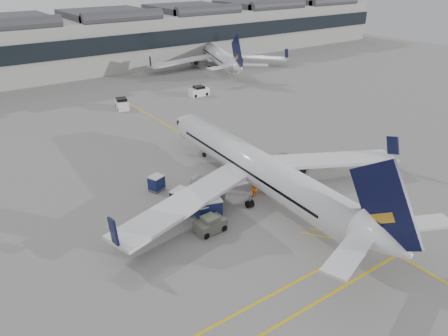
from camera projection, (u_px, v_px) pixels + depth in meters
ground at (215, 227)px, 40.62m from camera, size 220.00×220.00×0.00m
terminal at (18, 48)px, 90.73m from camera, size 200.00×20.45×12.40m
apron_markings at (236, 164)px, 53.23m from camera, size 0.25×60.00×0.01m
airliner_main at (259, 169)px, 45.09m from camera, size 34.44×37.72×10.02m
airliner_far at (217, 55)px, 100.62m from camera, size 31.04×34.42×9.53m
belt_loader at (240, 178)px, 48.64m from camera, size 4.31×1.91×1.72m
baggage_cart_a at (204, 211)px, 41.42m from camera, size 1.73×1.49×1.68m
baggage_cart_b at (156, 183)px, 46.83m from camera, size 1.94×1.77×1.67m
baggage_cart_c at (181, 198)px, 43.35m from camera, size 2.33×2.15×1.99m
baggage_cart_d at (212, 208)px, 41.69m from camera, size 2.34×2.12×2.04m
ramp_agent_a at (225, 169)px, 49.93m from camera, size 0.73×0.69×1.67m
ramp_agent_b at (253, 188)px, 45.51m from camera, size 1.11×0.95×1.99m
pushback_tug at (210, 225)px, 39.69m from camera, size 2.86×1.85×1.55m
safety_cone_nose at (200, 139)px, 59.93m from camera, size 0.35×0.35×0.49m
safety_cone_engine at (267, 172)px, 50.58m from camera, size 0.36×0.36×0.50m
service_van_mid at (122, 104)px, 72.94m from camera, size 2.53×3.84×1.81m
service_van_right at (199, 91)px, 80.00m from camera, size 3.61×1.93×1.81m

